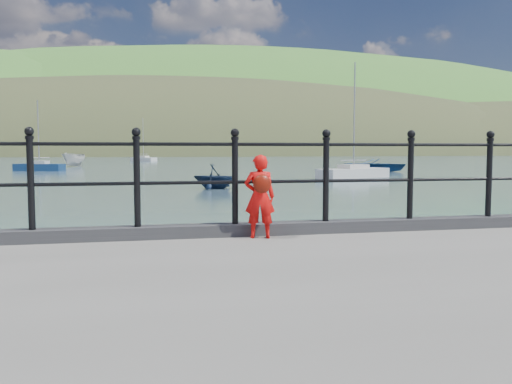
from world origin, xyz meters
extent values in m
plane|color=#2D4251|center=(0.00, 0.00, 0.00)|extent=(600.00, 600.00, 0.00)
cube|color=#28282B|center=(0.00, -0.15, 1.07)|extent=(60.00, 0.30, 0.15)
cylinder|color=black|center=(0.00, -0.15, 1.67)|extent=(18.00, 0.04, 0.04)
cylinder|color=black|center=(0.00, -0.15, 2.15)|extent=(18.00, 0.04, 0.04)
cylinder|color=black|center=(-1.80, -0.15, 1.67)|extent=(0.08, 0.08, 1.05)
sphere|color=black|center=(-1.80, -0.15, 2.29)|extent=(0.11, 0.11, 0.11)
cylinder|color=black|center=(-0.60, -0.15, 1.67)|extent=(0.08, 0.08, 1.05)
sphere|color=black|center=(-0.60, -0.15, 2.29)|extent=(0.11, 0.11, 0.11)
cylinder|color=black|center=(0.60, -0.15, 1.67)|extent=(0.08, 0.08, 1.05)
sphere|color=black|center=(0.60, -0.15, 2.29)|extent=(0.11, 0.11, 0.11)
cylinder|color=black|center=(1.80, -0.15, 1.67)|extent=(0.08, 0.08, 1.05)
sphere|color=black|center=(1.80, -0.15, 2.29)|extent=(0.11, 0.11, 0.11)
cylinder|color=black|center=(3.00, -0.15, 1.67)|extent=(0.08, 0.08, 1.05)
sphere|color=black|center=(3.00, -0.15, 2.29)|extent=(0.11, 0.11, 0.11)
cylinder|color=black|center=(4.20, -0.15, 1.67)|extent=(0.08, 0.08, 1.05)
sphere|color=black|center=(4.20, -0.15, 2.29)|extent=(0.11, 0.11, 0.11)
ellipsoid|color=#333A21|center=(20.00, 195.00, -15.40)|extent=(400.00, 100.00, 88.00)
ellipsoid|color=#387026|center=(60.00, 255.00, -27.30)|extent=(600.00, 180.00, 156.00)
cube|color=silver|center=(-35.00, 181.00, 3.00)|extent=(9.00, 6.00, 6.00)
cube|color=#4C4744|center=(-35.00, 181.00, 7.00)|extent=(9.50, 6.50, 2.00)
cube|color=silver|center=(-12.00, 181.00, 3.00)|extent=(9.00, 6.00, 6.00)
cube|color=#4C4744|center=(-12.00, 181.00, 7.00)|extent=(9.50, 6.50, 2.00)
cube|color=silver|center=(18.00, 181.00, 3.00)|extent=(9.00, 6.00, 6.00)
cube|color=#4C4744|center=(18.00, 181.00, 7.00)|extent=(9.50, 6.50, 2.00)
cube|color=silver|center=(45.00, 181.00, 3.00)|extent=(9.00, 6.00, 6.00)
cube|color=#4C4744|center=(45.00, 181.00, 7.00)|extent=(9.50, 6.50, 2.00)
imported|color=red|center=(0.86, -0.40, 1.51)|extent=(0.41, 0.31, 1.02)
ellipsoid|color=red|center=(0.86, -0.53, 1.67)|extent=(0.22, 0.11, 0.23)
imported|color=navy|center=(21.61, 41.05, 0.61)|extent=(7.10, 7.09, 1.21)
imported|color=beige|center=(-8.09, 62.61, 0.86)|extent=(3.21, 4.73, 1.71)
imported|color=#0E1B32|center=(3.45, 21.74, 0.66)|extent=(3.31, 3.22, 1.33)
cube|color=silver|center=(0.60, 91.94, 0.25)|extent=(4.74, 4.93, 0.90)
cube|color=beige|center=(0.60, 91.94, 0.75)|extent=(2.06, 2.10, 0.50)
cylinder|color=#A5A5A8|center=(0.60, 91.94, 4.21)|extent=(0.10, 0.10, 7.01)
cylinder|color=#A5A5A8|center=(0.60, 91.94, 1.30)|extent=(1.66, 1.77, 0.06)
cube|color=beige|center=(14.99, 30.55, 0.25)|extent=(6.38, 4.39, 0.90)
cube|color=beige|center=(14.99, 30.55, 0.75)|extent=(2.51, 2.08, 0.50)
cylinder|color=#A5A5A8|center=(14.99, 30.55, 4.56)|extent=(0.10, 0.10, 7.72)
cylinder|color=#A5A5A8|center=(14.99, 30.55, 1.30)|extent=(2.54, 1.33, 0.06)
cube|color=navy|center=(-9.89, 49.36, 0.25)|extent=(4.97, 3.05, 0.90)
cube|color=beige|center=(-9.89, 49.36, 0.75)|extent=(1.92, 1.57, 0.50)
cylinder|color=#A5A5A8|center=(-9.89, 49.36, 3.78)|extent=(0.10, 0.10, 6.16)
cylinder|color=#A5A5A8|center=(-9.89, 49.36, 1.30)|extent=(2.03, 0.79, 0.06)
camera|label=1|loc=(-0.60, -6.81, 2.08)|focal=38.00mm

